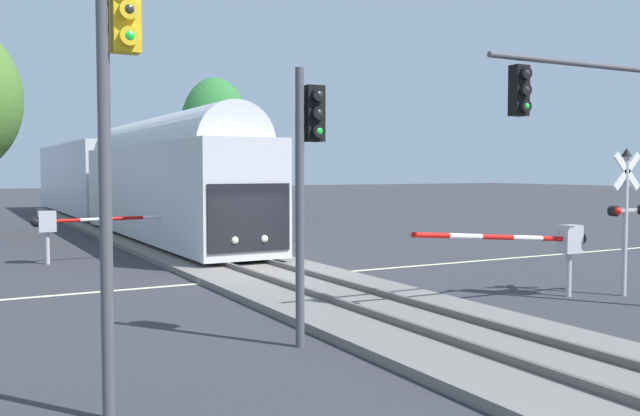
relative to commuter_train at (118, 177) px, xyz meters
name	(u,v)px	position (x,y,z in m)	size (l,w,h in m)	color
ground_plane	(270,278)	(0.00, -20.24, -2.80)	(220.00, 220.00, 0.00)	#333338
road_centre_stripe	(270,278)	(0.00, -20.24, -2.79)	(44.00, 0.20, 0.01)	beige
railway_track	(270,275)	(0.00, -20.24, -2.70)	(4.40, 80.00, 0.32)	slate
commuter_train	(118,177)	(0.00, 0.00, 0.00)	(3.04, 40.48, 5.16)	silver
crossing_gate_near	(554,241)	(4.82, -26.54, -1.37)	(5.40, 0.40, 1.85)	#B7B7BC
crossing_signal_mast	(627,206)	(6.66, -27.18, -0.52)	(1.36, 0.44, 3.73)	#B2B2B7
crossing_gate_far	(68,222)	(-4.70, -13.94, -1.41)	(5.99, 0.40, 1.80)	#B7B7BC
traffic_signal_median	(308,161)	(-2.67, -27.77, 0.55)	(0.53, 0.38, 4.99)	#4C4C51
traffic_signal_near_right	(619,119)	(4.60, -28.51, 1.50)	(5.71, 0.38, 5.65)	#4C4C51
traffic_signal_near_left	(115,106)	(-6.47, -29.85, 1.18)	(0.53, 0.38, 5.95)	#4C4C51
traffic_signal_far_side	(300,155)	(5.67, -10.96, 1.05)	(0.53, 0.38, 5.76)	#4C4C51
elm_centre_background	(215,132)	(7.52, 5.18, 2.92)	(4.63, 4.63, 9.30)	brown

